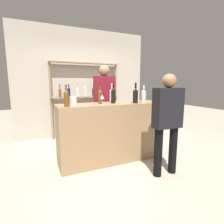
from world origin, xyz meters
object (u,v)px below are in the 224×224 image
object	(u,v)px
customer_right	(167,118)
counter_bottle_2	(135,95)
counter_bottle_3	(144,95)
counter_bottle_4	(100,96)
counter_bottle_5	(112,95)
counter_bottle_0	(66,98)
wine_glass	(102,97)
cork_jar	(73,101)
counter_bottle_1	(113,95)
server_behind_counter	(104,100)

from	to	relation	value
customer_right	counter_bottle_2	bearing A→B (deg)	15.28
counter_bottle_3	counter_bottle_4	bearing A→B (deg)	169.82
counter_bottle_5	counter_bottle_0	bearing A→B (deg)	-159.78
counter_bottle_2	wine_glass	world-z (taller)	counter_bottle_2
counter_bottle_4	customer_right	size ratio (longest dim) A/B	0.21
counter_bottle_2	cork_jar	world-z (taller)	counter_bottle_2
counter_bottle_5	counter_bottle_4	bearing A→B (deg)	-151.81
customer_right	counter_bottle_1	bearing A→B (deg)	34.80
counter_bottle_3	counter_bottle_4	xyz separation A→B (m)	(-0.79, 0.14, -0.00)
counter_bottle_0	server_behind_counter	xyz separation A→B (m)	(0.96, 0.88, -0.13)
counter_bottle_4	counter_bottle_5	bearing A→B (deg)	28.19
counter_bottle_3	wine_glass	distance (m)	0.80
wine_glass	cork_jar	size ratio (longest dim) A/B	1.06
counter_bottle_2	counter_bottle_5	world-z (taller)	counter_bottle_2
counter_bottle_3	cork_jar	size ratio (longest dim) A/B	2.26
counter_bottle_1	cork_jar	xyz separation A→B (m)	(-0.72, -0.06, -0.07)
counter_bottle_4	wine_glass	xyz separation A→B (m)	(-0.01, -0.12, -0.01)
counter_bottle_0	counter_bottle_3	size ratio (longest dim) A/B	1.01
counter_bottle_0	server_behind_counter	bearing A→B (deg)	42.64
wine_glass	customer_right	distance (m)	1.07
counter_bottle_2	cork_jar	bearing A→B (deg)	175.34
counter_bottle_2	customer_right	size ratio (longest dim) A/B	0.24
counter_bottle_1	counter_bottle_4	world-z (taller)	counter_bottle_1
server_behind_counter	customer_right	size ratio (longest dim) A/B	1.16
counter_bottle_2	counter_bottle_5	distance (m)	0.45
counter_bottle_0	counter_bottle_2	bearing A→B (deg)	-0.06
cork_jar	server_behind_counter	xyz separation A→B (m)	(0.84, 0.80, -0.07)
counter_bottle_2	customer_right	distance (m)	0.74
counter_bottle_1	cork_jar	world-z (taller)	counter_bottle_1
counter_bottle_1	counter_bottle_4	distance (m)	0.24
counter_bottle_4	server_behind_counter	world-z (taller)	server_behind_counter
customer_right	counter_bottle_0	bearing A→B (deg)	66.24
wine_glass	counter_bottle_1	bearing A→B (deg)	22.11
counter_bottle_2	server_behind_counter	size ratio (longest dim) A/B	0.21
counter_bottle_1	cork_jar	size ratio (longest dim) A/B	2.48
customer_right	cork_jar	bearing A→B (deg)	61.05
counter_bottle_0	counter_bottle_5	size ratio (longest dim) A/B	0.93
counter_bottle_0	cork_jar	world-z (taller)	counter_bottle_0
counter_bottle_4	wine_glass	distance (m)	0.13
customer_right	server_behind_counter	bearing A→B (deg)	16.50
counter_bottle_2	counter_bottle_3	distance (m)	0.20
counter_bottle_1	server_behind_counter	distance (m)	0.76
wine_glass	cork_jar	distance (m)	0.47
counter_bottle_5	server_behind_counter	size ratio (longest dim) A/B	0.20
counter_bottle_3	customer_right	world-z (taller)	customer_right
counter_bottle_2	counter_bottle_3	world-z (taller)	counter_bottle_2
counter_bottle_3	counter_bottle_5	size ratio (longest dim) A/B	0.92
cork_jar	server_behind_counter	size ratio (longest dim) A/B	0.08
counter_bottle_2	server_behind_counter	world-z (taller)	server_behind_counter
cork_jar	counter_bottle_2	bearing A→B (deg)	-4.66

